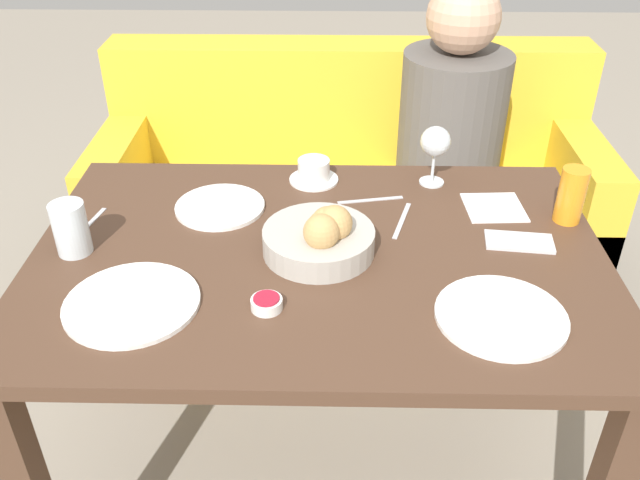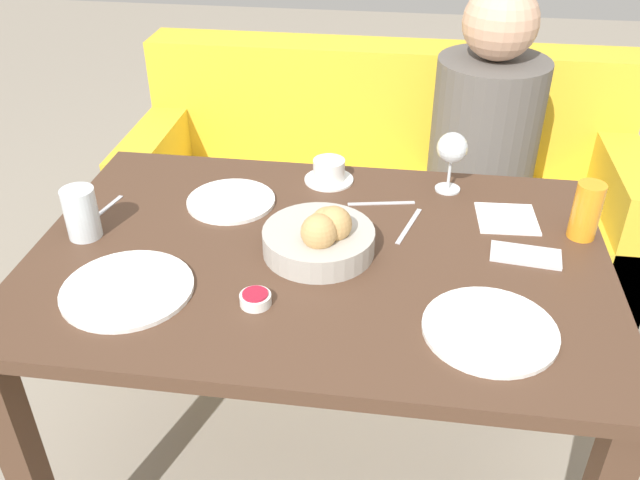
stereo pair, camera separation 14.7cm
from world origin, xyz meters
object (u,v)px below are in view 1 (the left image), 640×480
(bread_basket, at_px, (322,236))
(plate_far_center, at_px, (220,207))
(couch, at_px, (347,200))
(plate_near_left, at_px, (132,303))
(plate_near_right, at_px, (501,316))
(juice_glass, at_px, (571,195))
(fork_silver, at_px, (402,220))
(napkin, at_px, (494,207))
(cell_phone, at_px, (519,242))
(jam_bowl_berry, at_px, (267,303))
(spoon_coffee, at_px, (92,221))
(coffee_cup, at_px, (314,172))
(water_tumbler, at_px, (71,228))
(seated_person, at_px, (445,177))
(wine_glass, at_px, (435,143))
(knife_silver, at_px, (370,200))

(bread_basket, xyz_separation_m, plate_far_center, (-0.25, 0.19, -0.04))
(couch, relative_size, plate_near_left, 6.74)
(plate_far_center, bearing_deg, plate_near_right, -33.91)
(juice_glass, xyz_separation_m, fork_silver, (-0.39, -0.01, -0.07))
(plate_near_right, relative_size, napkin, 1.74)
(plate_near_right, xyz_separation_m, cell_phone, (0.09, 0.26, -0.00))
(jam_bowl_berry, bearing_deg, spoon_coffee, 144.57)
(couch, bearing_deg, plate_far_center, -111.12)
(coffee_cup, bearing_deg, water_tumbler, -146.57)
(bread_basket, bearing_deg, fork_silver, 36.46)
(spoon_coffee, bearing_deg, couch, 56.01)
(juice_glass, xyz_separation_m, napkin, (-0.16, 0.05, -0.06))
(seated_person, bearing_deg, jam_bowl_berry, -115.73)
(couch, relative_size, water_tumbler, 15.14)
(napkin, bearing_deg, coffee_cup, 163.24)
(coffee_cup, bearing_deg, seated_person, 51.21)
(wine_glass, relative_size, jam_bowl_berry, 2.49)
(bread_basket, bearing_deg, coffee_cup, 94.71)
(couch, relative_size, coffee_cup, 14.13)
(plate_near_right, relative_size, knife_silver, 1.54)
(wine_glass, bearing_deg, plate_near_left, -141.36)
(fork_silver, bearing_deg, plate_near_right, -65.54)
(napkin, bearing_deg, fork_silver, -164.42)
(plate_near_left, height_order, fork_silver, plate_near_left)
(seated_person, bearing_deg, juice_glass, -78.01)
(seated_person, bearing_deg, couch, 155.20)
(wine_glass, bearing_deg, jam_bowl_berry, -126.20)
(bread_basket, distance_m, napkin, 0.46)
(wine_glass, distance_m, knife_silver, 0.22)
(water_tumbler, distance_m, spoon_coffee, 0.14)
(bread_basket, relative_size, cell_phone, 1.56)
(bread_basket, distance_m, coffee_cup, 0.34)
(plate_near_right, bearing_deg, plate_far_center, 146.09)
(couch, height_order, napkin, couch)
(napkin, bearing_deg, seated_person, 89.81)
(coffee_cup, relative_size, jam_bowl_berry, 2.04)
(plate_near_right, relative_size, cell_phone, 1.61)
(water_tumbler, bearing_deg, seated_person, 42.95)
(plate_near_left, relative_size, spoon_coffee, 2.16)
(bread_basket, bearing_deg, couch, 85.64)
(plate_near_right, height_order, jam_bowl_berry, jam_bowl_berry)
(juice_glass, bearing_deg, seated_person, 101.99)
(knife_silver, relative_size, cell_phone, 1.05)
(juice_glass, xyz_separation_m, jam_bowl_berry, (-0.68, -0.35, -0.05))
(plate_near_left, bearing_deg, cell_phone, 16.32)
(juice_glass, relative_size, wine_glass, 0.86)
(plate_near_right, xyz_separation_m, fork_silver, (-0.16, 0.35, -0.00))
(couch, xyz_separation_m, jam_bowl_berry, (-0.18, -1.24, 0.48))
(plate_near_left, distance_m, juice_glass, 1.01)
(wine_glass, bearing_deg, bread_basket, -130.27)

